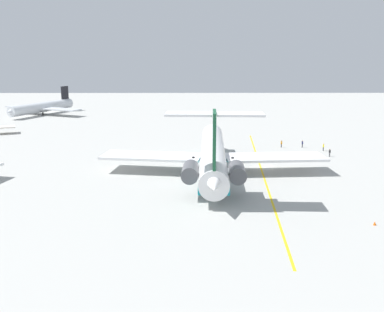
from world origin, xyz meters
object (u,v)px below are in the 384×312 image
at_px(airliner_far_right, 41,107).
at_px(ground_crew_near_tail, 330,152).
at_px(safety_cone_nose, 375,223).
at_px(ground_crew_near_nose, 281,143).
at_px(main_jetliner, 213,155).
at_px(ground_crew_starboard, 323,146).
at_px(ground_crew_portside, 302,143).

xyz_separation_m(airliner_far_right, ground_crew_near_tail, (-69.64, -86.94, -1.79)).
bearing_deg(safety_cone_nose, ground_crew_near_nose, 2.62).
distance_m(ground_crew_near_nose, ground_crew_near_tail, 13.37).
relative_size(main_jetliner, ground_crew_near_tail, 28.28).
height_order(airliner_far_right, ground_crew_near_nose, airliner_far_right).
bearing_deg(ground_crew_near_nose, airliner_far_right, 33.05).
xyz_separation_m(ground_crew_starboard, safety_cone_nose, (-46.72, 6.76, -0.87)).
distance_m(ground_crew_near_tail, ground_crew_portside, 10.62).
bearing_deg(safety_cone_nose, main_jetliner, 38.68).
relative_size(main_jetliner, safety_cone_nose, 89.25).
xyz_separation_m(airliner_far_right, ground_crew_near_nose, (-59.52, -78.20, -1.79)).
xyz_separation_m(ground_crew_portside, safety_cone_nose, (-50.71, 2.77, -0.86)).
relative_size(main_jetliner, ground_crew_near_nose, 28.27).
bearing_deg(ground_crew_portside, safety_cone_nose, 50.91).
height_order(main_jetliner, ground_crew_starboard, main_jetliner).
height_order(airliner_far_right, ground_crew_portside, airliner_far_right).
relative_size(ground_crew_portside, safety_cone_nose, 3.26).
xyz_separation_m(main_jetliner, ground_crew_portside, (25.20, -23.20, -2.76)).
height_order(ground_crew_near_tail, ground_crew_starboard, ground_crew_starboard).
bearing_deg(airliner_far_right, safety_cone_nose, 60.15).
bearing_deg(ground_crew_starboard, ground_crew_near_tail, -109.67).
bearing_deg(main_jetliner, ground_crew_near_nose, -33.05).
bearing_deg(ground_crew_starboard, airliner_far_right, 127.55).
distance_m(ground_crew_starboard, safety_cone_nose, 47.21).
bearing_deg(ground_crew_starboard, ground_crew_near_nose, 139.17).
distance_m(airliner_far_right, ground_crew_portside, 102.48).
distance_m(ground_crew_portside, safety_cone_nose, 50.79).
relative_size(ground_crew_portside, ground_crew_starboard, 0.99).
relative_size(airliner_far_right, ground_crew_near_tail, 18.18).
distance_m(airliner_far_right, ground_crew_near_tail, 111.40).
distance_m(ground_crew_near_nose, safety_cone_nose, 50.91).
xyz_separation_m(main_jetliner, safety_cone_nose, (-25.51, -20.43, -3.63)).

